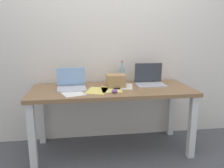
{
  "coord_description": "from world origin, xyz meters",
  "views": [
    {
      "loc": [
        -0.35,
        -2.47,
        1.36
      ],
      "look_at": [
        0.0,
        0.0,
        0.79
      ],
      "focal_mm": 36.9,
      "sensor_mm": 36.0,
      "label": 1
    }
  ],
  "objects_px": {
    "cardboard_box": "(116,81)",
    "beer_bottle": "(122,74)",
    "desk": "(112,97)",
    "laptop_left": "(71,85)",
    "laptop_right": "(150,80)",
    "computer_mouse": "(115,91)"
  },
  "relations": [
    {
      "from": "beer_bottle",
      "to": "laptop_right",
      "type": "bearing_deg",
      "value": -26.48
    },
    {
      "from": "laptop_left",
      "to": "computer_mouse",
      "type": "distance_m",
      "value": 0.5
    },
    {
      "from": "laptop_left",
      "to": "beer_bottle",
      "type": "height_order",
      "value": "beer_bottle"
    },
    {
      "from": "desk",
      "to": "laptop_left",
      "type": "distance_m",
      "value": 0.47
    },
    {
      "from": "laptop_left",
      "to": "beer_bottle",
      "type": "bearing_deg",
      "value": 19.67
    },
    {
      "from": "cardboard_box",
      "to": "laptop_left",
      "type": "bearing_deg",
      "value": -176.25
    },
    {
      "from": "beer_bottle",
      "to": "computer_mouse",
      "type": "height_order",
      "value": "beer_bottle"
    },
    {
      "from": "desk",
      "to": "beer_bottle",
      "type": "bearing_deg",
      "value": 58.09
    },
    {
      "from": "laptop_right",
      "to": "cardboard_box",
      "type": "relative_size",
      "value": 1.6
    },
    {
      "from": "laptop_left",
      "to": "laptop_right",
      "type": "relative_size",
      "value": 0.96
    },
    {
      "from": "cardboard_box",
      "to": "beer_bottle",
      "type": "bearing_deg",
      "value": 60.26
    },
    {
      "from": "laptop_left",
      "to": "desk",
      "type": "bearing_deg",
      "value": -5.36
    },
    {
      "from": "laptop_right",
      "to": "cardboard_box",
      "type": "xyz_separation_m",
      "value": [
        -0.41,
        -0.03,
        0.02
      ]
    },
    {
      "from": "computer_mouse",
      "to": "cardboard_box",
      "type": "height_order",
      "value": "cardboard_box"
    },
    {
      "from": "laptop_right",
      "to": "computer_mouse",
      "type": "relative_size",
      "value": 3.38
    },
    {
      "from": "desk",
      "to": "laptop_right",
      "type": "height_order",
      "value": "laptop_right"
    },
    {
      "from": "desk",
      "to": "laptop_right",
      "type": "relative_size",
      "value": 5.31
    },
    {
      "from": "desk",
      "to": "beer_bottle",
      "type": "xyz_separation_m",
      "value": [
        0.16,
        0.26,
        0.21
      ]
    },
    {
      "from": "laptop_left",
      "to": "laptop_right",
      "type": "xyz_separation_m",
      "value": [
        0.92,
        0.06,
        0.01
      ]
    },
    {
      "from": "desk",
      "to": "cardboard_box",
      "type": "relative_size",
      "value": 8.48
    },
    {
      "from": "laptop_right",
      "to": "computer_mouse",
      "type": "bearing_deg",
      "value": -148.26
    },
    {
      "from": "laptop_right",
      "to": "beer_bottle",
      "type": "distance_m",
      "value": 0.35
    }
  ]
}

